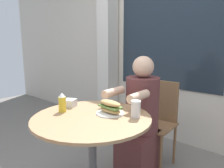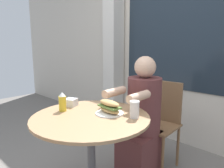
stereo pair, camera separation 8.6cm
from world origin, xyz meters
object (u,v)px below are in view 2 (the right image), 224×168
(sandwich_on_plate, at_px, (109,108))
(diner_chair, at_px, (161,116))
(drink_cup, at_px, (134,109))
(condiment_bottle, at_px, (62,102))
(cafe_table, at_px, (91,141))
(seated_diner, at_px, (142,127))

(sandwich_on_plate, bearing_deg, diner_chair, 93.77)
(drink_cup, relative_size, condiment_bottle, 0.81)
(cafe_table, bearing_deg, sandwich_on_plate, 64.87)
(cafe_table, bearing_deg, drink_cup, 37.91)
(seated_diner, distance_m, sandwich_on_plate, 0.54)
(cafe_table, xyz_separation_m, sandwich_on_plate, (0.06, 0.13, 0.24))
(seated_diner, xyz_separation_m, sandwich_on_plate, (0.05, -0.46, 0.29))
(diner_chair, relative_size, condiment_bottle, 5.94)
(diner_chair, height_order, condiment_bottle, condiment_bottle)
(diner_chair, height_order, sandwich_on_plate, diner_chair)
(seated_diner, bearing_deg, cafe_table, 84.92)
(sandwich_on_plate, xyz_separation_m, drink_cup, (0.18, 0.06, 0.02))
(seated_diner, height_order, sandwich_on_plate, seated_diner)
(cafe_table, distance_m, condiment_bottle, 0.36)
(sandwich_on_plate, bearing_deg, condiment_bottle, -146.13)
(drink_cup, bearing_deg, cafe_table, -142.09)
(cafe_table, relative_size, diner_chair, 0.96)
(drink_cup, bearing_deg, seated_diner, 119.74)
(seated_diner, distance_m, drink_cup, 0.55)
(diner_chair, xyz_separation_m, drink_cup, (0.24, -0.74, 0.29))
(drink_cup, bearing_deg, condiment_bottle, -151.53)
(drink_cup, xyz_separation_m, condiment_bottle, (-0.48, -0.26, 0.01))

